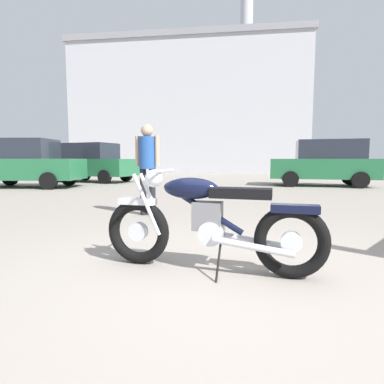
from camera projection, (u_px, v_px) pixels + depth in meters
The scene contains 7 objects.
ground_plane at pixel (229, 281), 2.66m from camera, with size 80.00×80.00×0.00m, color gray.
vintage_motorcycle at pixel (208, 222), 2.90m from camera, with size 2.08×0.66×0.94m.
bystander at pixel (147, 160), 5.77m from camera, with size 0.46×0.30×1.66m.
pale_sedan_back at pixel (25, 163), 11.67m from camera, with size 4.08×2.20×1.78m.
white_estate_far at pixel (324, 163), 12.31m from camera, with size 4.02×2.06×1.78m.
red_hatchback_near at pixel (92, 162), 14.64m from camera, with size 4.15×2.39×1.78m.
industrial_building at pixel (192, 110), 29.59m from camera, with size 20.30×10.40×24.78m.
Camera 1 is at (0.13, -2.59, 1.02)m, focal length 29.55 mm.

